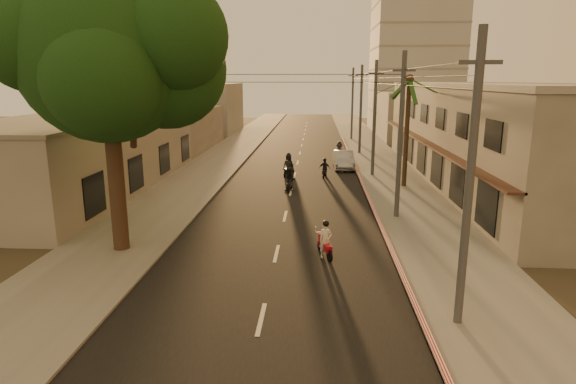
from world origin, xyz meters
The scene contains 20 objects.
ground centered at (0.00, 0.00, 0.00)m, with size 160.00×160.00×0.00m, color #383023.
road centered at (0.00, 20.00, 0.01)m, with size 10.00×140.00×0.02m, color black.
sidewalk_right centered at (7.50, 20.00, 0.06)m, with size 5.00×140.00×0.12m, color slate.
sidewalk_left centered at (-7.50, 20.00, 0.06)m, with size 5.00×140.00×0.12m, color slate.
curb_stripe centered at (5.10, 15.00, 0.10)m, with size 0.20×60.00×0.20m, color #AF1C12.
shophouse_row centered at (13.95, 18.00, 3.65)m, with size 8.80×34.20×7.30m.
left_building centered at (-13.98, 14.00, 2.60)m, with size 8.20×24.20×5.20m.
distant_tower centered at (16.00, 56.00, 14.00)m, with size 12.10×12.10×28.00m.
broadleaf_tree centered at (-6.61, 2.14, 8.48)m, with size 9.60×8.70×12.10m.
palm_tree centered at (8.00, 16.00, 7.15)m, with size 5.00×5.00×8.20m.
utility_poles centered at (6.20, 20.00, 6.54)m, with size 1.20×48.26×9.00m.
filler_right centered at (14.00, 45.00, 3.00)m, with size 8.00×14.00×6.00m, color gray.
filler_left_near centered at (-14.00, 34.00, 2.20)m, with size 8.00×14.00×4.40m, color gray.
filler_left_far centered at (-14.00, 52.00, 3.50)m, with size 8.00×14.00×7.00m, color gray.
scooter_red centered at (2.15, 1.68, 0.75)m, with size 0.90×1.65×1.68m.
scooter_mid_a centered at (-0.09, 14.26, 0.76)m, with size 0.91×1.71×1.68m.
scooter_mid_b centered at (2.38, 19.19, 0.71)m, with size 0.97×1.59×1.57m.
scooter_far_a centered at (-0.44, 19.17, 0.89)m, with size 1.26×1.91×1.95m.
scooter_far_b centered at (3.84, 26.19, 0.91)m, with size 1.59×1.97×1.99m.
parked_car centered at (4.06, 23.26, 0.77)m, with size 1.78×4.73×1.54m, color #9B9DA3.
Camera 1 is at (1.69, -18.06, 7.53)m, focal length 30.00 mm.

